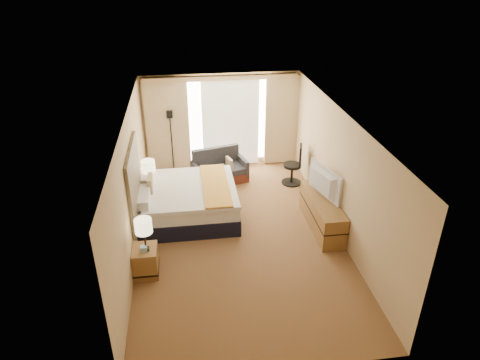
{
  "coord_description": "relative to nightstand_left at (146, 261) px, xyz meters",
  "views": [
    {
      "loc": [
        -1.0,
        -7.54,
        5.26
      ],
      "look_at": [
        0.09,
        0.4,
        1.08
      ],
      "focal_mm": 32.0,
      "sensor_mm": 36.0,
      "label": 1
    }
  ],
  "objects": [
    {
      "name": "floor_lamp",
      "position": [
        0.5,
        4.35,
        0.94
      ],
      "size": [
        0.22,
        0.22,
        1.72
      ],
      "color": "black",
      "rests_on": "floor"
    },
    {
      "name": "wall_right",
      "position": [
        3.97,
        1.05,
        1.02
      ],
      "size": [
        0.02,
        7.0,
        2.6
      ],
      "primitive_type": "cube",
      "color": "tan",
      "rests_on": "ground"
    },
    {
      "name": "loveseat",
      "position": [
        1.71,
        3.54,
        0.01
      ],
      "size": [
        1.52,
        1.08,
        0.86
      ],
      "rotation": [
        0.0,
        0.0,
        0.27
      ],
      "color": "#542218",
      "rests_on": "floor"
    },
    {
      "name": "headboard",
      "position": [
        -0.19,
        1.25,
        1.01
      ],
      "size": [
        0.06,
        1.85,
        1.5
      ],
      "primitive_type": "cube",
      "color": "black",
      "rests_on": "wall_left"
    },
    {
      "name": "bed",
      "position": [
        0.81,
        1.9,
        0.12
      ],
      "size": [
        2.2,
        2.01,
        1.07
      ],
      "color": "black",
      "rests_on": "floor"
    },
    {
      "name": "desk_chair",
      "position": [
        3.61,
        3.13,
        0.2
      ],
      "size": [
        0.52,
        0.52,
        1.07
      ],
      "rotation": [
        0.0,
        0.0,
        -0.27
      ],
      "color": "black",
      "rests_on": "floor"
    },
    {
      "name": "wall_back",
      "position": [
        1.87,
        4.55,
        1.02
      ],
      "size": [
        4.2,
        0.02,
        2.6
      ],
      "primitive_type": "cube",
      "color": "tan",
      "rests_on": "ground"
    },
    {
      "name": "nightstand_left",
      "position": [
        0.0,
        0.0,
        0.0
      ],
      "size": [
        0.45,
        0.52,
        0.55
      ],
      "primitive_type": "cube",
      "color": "olive",
      "rests_on": "floor"
    },
    {
      "name": "television",
      "position": [
        3.65,
        1.2,
        0.75
      ],
      "size": [
        0.44,
        1.13,
        0.65
      ],
      "primitive_type": "imported",
      "rotation": [
        0.0,
        0.0,
        1.83
      ],
      "color": "black",
      "rests_on": "media_dresser"
    },
    {
      "name": "media_dresser",
      "position": [
        3.7,
        1.05,
        0.07
      ],
      "size": [
        0.5,
        1.8,
        0.7
      ],
      "primitive_type": "cube",
      "color": "olive",
      "rests_on": "floor"
    },
    {
      "name": "wall_front",
      "position": [
        1.87,
        -2.45,
        1.02
      ],
      "size": [
        4.2,
        0.02,
        2.6
      ],
      "primitive_type": "cube",
      "color": "tan",
      "rests_on": "ground"
    },
    {
      "name": "lamp_right",
      "position": [
        -0.0,
        2.42,
        0.78
      ],
      "size": [
        0.31,
        0.31,
        0.66
      ],
      "color": "black",
      "rests_on": "nightstand_right"
    },
    {
      "name": "nightstand_right",
      "position": [
        0.0,
        2.5,
        0.0
      ],
      "size": [
        0.45,
        0.52,
        0.55
      ],
      "primitive_type": "cube",
      "color": "olive",
      "rests_on": "floor"
    },
    {
      "name": "curtains",
      "position": [
        1.87,
        4.44,
        1.13
      ],
      "size": [
        4.12,
        0.19,
        2.56
      ],
      "color": "#CBB28F",
      "rests_on": "floor"
    },
    {
      "name": "floor",
      "position": [
        1.87,
        1.05,
        -0.28
      ],
      "size": [
        4.2,
        7.0,
        0.02
      ],
      "primitive_type": "cube",
      "color": "#511F17",
      "rests_on": "ground"
    },
    {
      "name": "lamp_left",
      "position": [
        0.04,
        -0.04,
        0.78
      ],
      "size": [
        0.31,
        0.31,
        0.65
      ],
      "color": "black",
      "rests_on": "nightstand_left"
    },
    {
      "name": "window",
      "position": [
        2.12,
        4.52,
        1.04
      ],
      "size": [
        2.3,
        0.02,
        2.3
      ],
      "primitive_type": "cube",
      "color": "silver",
      "rests_on": "wall_back"
    },
    {
      "name": "ceiling",
      "position": [
        1.87,
        1.05,
        2.33
      ],
      "size": [
        4.2,
        7.0,
        0.02
      ],
      "primitive_type": "cube",
      "color": "white",
      "rests_on": "wall_back"
    },
    {
      "name": "telephone",
      "position": [
        0.05,
        2.33,
        0.31
      ],
      "size": [
        0.21,
        0.19,
        0.07
      ],
      "primitive_type": "cube",
      "rotation": [
        0.0,
        0.0,
        -0.39
      ],
      "color": "black",
      "rests_on": "nightstand_right"
    },
    {
      "name": "wall_left",
      "position": [
        -0.23,
        1.05,
        1.02
      ],
      "size": [
        0.02,
        7.0,
        2.6
      ],
      "primitive_type": "cube",
      "color": "tan",
      "rests_on": "ground"
    },
    {
      "name": "tissue_box",
      "position": [
        0.01,
        -0.06,
        0.33
      ],
      "size": [
        0.13,
        0.13,
        0.11
      ],
      "primitive_type": "cube",
      "rotation": [
        0.0,
        0.0,
        0.1
      ],
      "color": "#81AEC7",
      "rests_on": "nightstand_left"
    }
  ]
}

